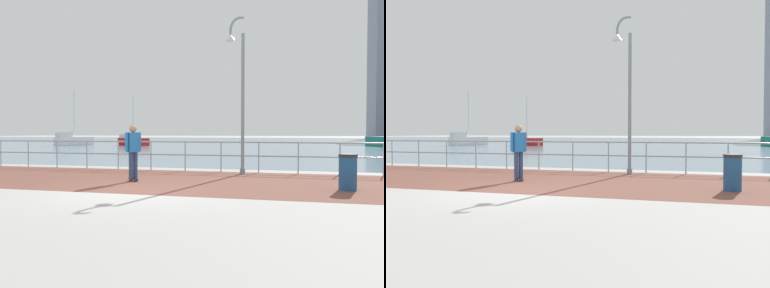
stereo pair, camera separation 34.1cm
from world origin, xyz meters
TOP-DOWN VIEW (x-y plane):
  - ground at (0.00, 40.00)m, footprint 220.00×220.00m
  - brick_paving at (0.00, 2.34)m, footprint 28.00×5.71m
  - harbor_water at (0.00, 50.19)m, footprint 180.00×88.00m
  - waterfront_railing at (-0.00, 5.19)m, footprint 25.25×0.06m
  - lamppost at (2.17, 4.48)m, footprint 0.66×0.66m
  - skateboarder at (-0.68, 1.73)m, footprint 0.39×0.51m
  - trash_bin at (5.34, 1.43)m, footprint 0.46×0.46m
  - sailboat_teal at (-19.90, 29.69)m, footprint 3.05×4.59m
  - sailboat_navy at (-13.16, 30.85)m, footprint 4.03×2.65m

SIDE VIEW (x-z plane):
  - ground at x=0.00m, z-range 0.00..0.00m
  - harbor_water at x=0.00m, z-range 0.00..0.00m
  - brick_paving at x=0.00m, z-range 0.00..0.01m
  - trash_bin at x=5.34m, z-range 0.00..0.93m
  - sailboat_navy at x=-13.16m, z-range -2.20..3.24m
  - sailboat_teal at x=-19.90m, z-range -2.51..3.70m
  - waterfront_railing at x=0.00m, z-range 0.22..1.36m
  - skateboarder at x=-0.68m, z-range 0.17..1.87m
  - lamppost at x=2.17m, z-range 0.30..5.85m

